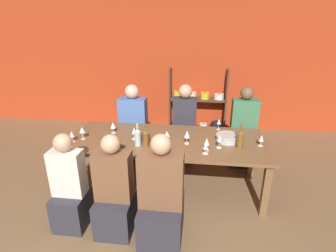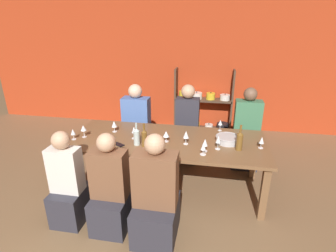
{
  "view_description": "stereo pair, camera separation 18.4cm",
  "coord_description": "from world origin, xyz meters",
  "px_view_note": "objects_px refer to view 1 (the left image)",
  "views": [
    {
      "loc": [
        0.55,
        -1.73,
        2.14
      ],
      "look_at": [
        0.15,
        1.5,
        0.87
      ],
      "focal_mm": 28.0,
      "sensor_mm": 36.0,
      "label": 1
    },
    {
      "loc": [
        0.74,
        -1.7,
        2.14
      ],
      "look_at": [
        0.15,
        1.5,
        0.87
      ],
      "focal_mm": 28.0,
      "sensor_mm": 36.0,
      "label": 2
    }
  ],
  "objects_px": {
    "person_far_c": "(134,131)",
    "person_far_b": "(184,132)",
    "wine_glass_red_a": "(134,131)",
    "wine_glass_white_c": "(219,122)",
    "wine_glass_red_b": "(167,134)",
    "wine_bottle_green": "(240,139)",
    "person_far_a": "(242,136)",
    "wine_glass_white_b": "(187,135)",
    "mixing_bowl": "(228,138)",
    "dining_table": "(167,144)",
    "person_near_a": "(161,202)",
    "person_near_b": "(71,192)",
    "person_near_c": "(115,197)",
    "shelf_unit": "(198,108)",
    "wine_glass_empty_b": "(113,125)",
    "wine_glass_red_e": "(220,139)",
    "wine_bottle_amber": "(146,138)",
    "wine_glass_empty_c": "(207,142)",
    "wine_glass_red_c": "(72,134)",
    "cell_phone": "(120,146)",
    "wine_bottle_dark": "(138,137)",
    "wine_glass_red_d": "(82,130)",
    "wine_glass_empty_a": "(261,138)"
  },
  "relations": [
    {
      "from": "dining_table",
      "to": "person_far_c",
      "type": "bearing_deg",
      "value": 127.68
    },
    {
      "from": "person_near_c",
      "to": "shelf_unit",
      "type": "bearing_deg",
      "value": 75.18
    },
    {
      "from": "person_near_b",
      "to": "wine_glass_empty_b",
      "type": "bearing_deg",
      "value": 79.3
    },
    {
      "from": "wine_glass_red_e",
      "to": "person_far_b",
      "type": "xyz_separation_m",
      "value": [
        -0.49,
        1.06,
        -0.37
      ]
    },
    {
      "from": "wine_glass_red_c",
      "to": "person_near_a",
      "type": "relative_size",
      "value": 0.12
    },
    {
      "from": "wine_glass_white_c",
      "to": "person_near_b",
      "type": "bearing_deg",
      "value": -141.84
    },
    {
      "from": "person_near_b",
      "to": "mixing_bowl",
      "type": "bearing_deg",
      "value": 27.51
    },
    {
      "from": "wine_bottle_green",
      "to": "person_far_a",
      "type": "distance_m",
      "value": 1.08
    },
    {
      "from": "wine_bottle_green",
      "to": "person_far_c",
      "type": "bearing_deg",
      "value": 147.12
    },
    {
      "from": "wine_bottle_dark",
      "to": "wine_glass_empty_c",
      "type": "height_order",
      "value": "wine_bottle_dark"
    },
    {
      "from": "wine_glass_red_b",
      "to": "cell_phone",
      "type": "height_order",
      "value": "wine_glass_red_b"
    },
    {
      "from": "mixing_bowl",
      "to": "person_near_c",
      "type": "relative_size",
      "value": 0.27
    },
    {
      "from": "person_far_a",
      "to": "mixing_bowl",
      "type": "bearing_deg",
      "value": 68.0
    },
    {
      "from": "wine_glass_white_b",
      "to": "wine_glass_empty_c",
      "type": "relative_size",
      "value": 1.11
    },
    {
      "from": "wine_bottle_green",
      "to": "wine_glass_white_b",
      "type": "relative_size",
      "value": 1.79
    },
    {
      "from": "wine_glass_empty_a",
      "to": "wine_glass_red_c",
      "type": "height_order",
      "value": "wine_glass_empty_a"
    },
    {
      "from": "person_near_b",
      "to": "wine_glass_red_c",
      "type": "bearing_deg",
      "value": 110.9
    },
    {
      "from": "wine_glass_red_a",
      "to": "wine_glass_white_c",
      "type": "relative_size",
      "value": 1.04
    },
    {
      "from": "wine_glass_red_b",
      "to": "wine_glass_red_d",
      "type": "relative_size",
      "value": 0.87
    },
    {
      "from": "wine_glass_red_a",
      "to": "wine_glass_red_e",
      "type": "height_order",
      "value": "wine_glass_red_e"
    },
    {
      "from": "wine_bottle_amber",
      "to": "wine_glass_white_c",
      "type": "bearing_deg",
      "value": 36.79
    },
    {
      "from": "wine_glass_red_d",
      "to": "person_far_b",
      "type": "relative_size",
      "value": 0.13
    },
    {
      "from": "person_near_c",
      "to": "person_far_a",
      "type": "bearing_deg",
      "value": 47.85
    },
    {
      "from": "wine_glass_red_d",
      "to": "person_far_b",
      "type": "height_order",
      "value": "person_far_b"
    },
    {
      "from": "wine_bottle_dark",
      "to": "wine_glass_empty_b",
      "type": "distance_m",
      "value": 0.56
    },
    {
      "from": "cell_phone",
      "to": "person_near_c",
      "type": "bearing_deg",
      "value": -79.39
    },
    {
      "from": "wine_glass_empty_b",
      "to": "person_far_b",
      "type": "bearing_deg",
      "value": 38.53
    },
    {
      "from": "shelf_unit",
      "to": "wine_bottle_amber",
      "type": "distance_m",
      "value": 2.58
    },
    {
      "from": "dining_table",
      "to": "wine_bottle_green",
      "type": "bearing_deg",
      "value": -9.2
    },
    {
      "from": "shelf_unit",
      "to": "wine_glass_empty_b",
      "type": "height_order",
      "value": "shelf_unit"
    },
    {
      "from": "person_near_c",
      "to": "wine_bottle_amber",
      "type": "bearing_deg",
      "value": 70.69
    },
    {
      "from": "dining_table",
      "to": "person_far_a",
      "type": "relative_size",
      "value": 2.03
    },
    {
      "from": "person_near_a",
      "to": "person_far_b",
      "type": "bearing_deg",
      "value": 86.29
    },
    {
      "from": "person_far_b",
      "to": "dining_table",
      "type": "bearing_deg",
      "value": 78.7
    },
    {
      "from": "person_near_a",
      "to": "person_near_b",
      "type": "bearing_deg",
      "value": 176.46
    },
    {
      "from": "wine_glass_red_b",
      "to": "wine_glass_empty_b",
      "type": "relative_size",
      "value": 0.92
    },
    {
      "from": "wine_glass_white_c",
      "to": "wine_glass_empty_c",
      "type": "relative_size",
      "value": 1.01
    },
    {
      "from": "wine_glass_red_b",
      "to": "wine_glass_white_c",
      "type": "distance_m",
      "value": 0.85
    },
    {
      "from": "wine_glass_white_b",
      "to": "dining_table",
      "type": "bearing_deg",
      "value": 159.17
    },
    {
      "from": "wine_bottle_dark",
      "to": "person_far_b",
      "type": "bearing_deg",
      "value": 65.09
    },
    {
      "from": "person_far_c",
      "to": "person_far_b",
      "type": "bearing_deg",
      "value": -179.99
    },
    {
      "from": "wine_bottle_amber",
      "to": "wine_glass_red_a",
      "type": "xyz_separation_m",
      "value": [
        -0.2,
        0.21,
        -0.0
      ]
    },
    {
      "from": "wine_glass_red_a",
      "to": "wine_glass_red_c",
      "type": "bearing_deg",
      "value": -167.53
    },
    {
      "from": "shelf_unit",
      "to": "wine_glass_empty_c",
      "type": "relative_size",
      "value": 8.15
    },
    {
      "from": "shelf_unit",
      "to": "wine_glass_white_c",
      "type": "height_order",
      "value": "shelf_unit"
    },
    {
      "from": "wine_glass_red_a",
      "to": "person_far_a",
      "type": "relative_size",
      "value": 0.13
    },
    {
      "from": "wine_bottle_amber",
      "to": "person_far_b",
      "type": "height_order",
      "value": "person_far_b"
    },
    {
      "from": "wine_glass_red_b",
      "to": "person_far_b",
      "type": "relative_size",
      "value": 0.11
    },
    {
      "from": "mixing_bowl",
      "to": "wine_glass_white_b",
      "type": "xyz_separation_m",
      "value": [
        -0.52,
        -0.15,
        0.08
      ]
    },
    {
      "from": "wine_glass_red_b",
      "to": "person_near_b",
      "type": "height_order",
      "value": "person_near_b"
    }
  ]
}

